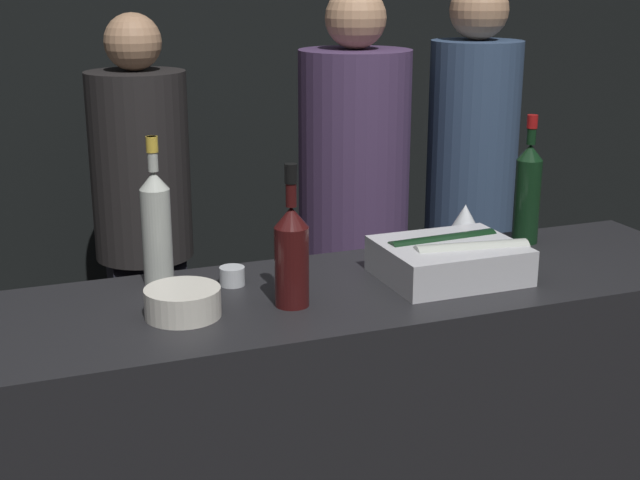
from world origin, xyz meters
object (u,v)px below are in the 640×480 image
at_px(person_blond_tee, 470,197).
at_px(person_grey_polo, 143,214).
at_px(rose_wine_bottle, 156,224).
at_px(person_in_hoodie, 353,214).
at_px(ice_bin_with_bottles, 451,258).
at_px(red_wine_bottle_black_foil, 292,252).
at_px(wine_glass, 465,217).
at_px(candle_votive, 232,276).
at_px(bowl_white, 183,301).
at_px(red_wine_bottle_burgundy, 528,190).

height_order(person_blond_tee, person_grey_polo, person_blond_tee).
relative_size(rose_wine_bottle, person_in_hoodie, 0.21).
relative_size(ice_bin_with_bottles, person_grey_polo, 0.21).
bearing_deg(red_wine_bottle_black_foil, ice_bin_with_bottles, 5.48).
relative_size(wine_glass, candle_votive, 2.07).
bearing_deg(bowl_white, ice_bin_with_bottles, 1.63).
distance_m(ice_bin_with_bottles, rose_wine_bottle, 0.74).
xyz_separation_m(candle_votive, rose_wine_bottle, (-0.16, 0.09, 0.13)).
distance_m(ice_bin_with_bottles, wine_glass, 0.25).
relative_size(red_wine_bottle_black_foil, person_in_hoodie, 0.19).
relative_size(ice_bin_with_bottles, wine_glass, 2.74).
height_order(bowl_white, candle_votive, bowl_white).
bearing_deg(wine_glass, person_in_hoodie, 90.19).
height_order(ice_bin_with_bottles, candle_votive, ice_bin_with_bottles).
height_order(ice_bin_with_bottles, person_blond_tee, person_blond_tee).
relative_size(red_wine_bottle_black_foil, person_grey_polo, 0.20).
bearing_deg(candle_votive, person_in_hoodie, 50.70).
height_order(red_wine_bottle_black_foil, person_in_hoodie, person_in_hoodie).
bearing_deg(bowl_white, person_grey_polo, 83.64).
bearing_deg(person_grey_polo, person_in_hoodie, -44.72).
xyz_separation_m(ice_bin_with_bottles, person_in_hoodie, (0.15, 0.97, -0.14)).
distance_m(red_wine_bottle_black_foil, person_blond_tee, 1.46).
bearing_deg(person_grey_polo, person_blond_tee, -33.30).
relative_size(candle_votive, rose_wine_bottle, 0.17).
height_order(red_wine_bottle_black_foil, person_blond_tee, person_blond_tee).
distance_m(bowl_white, rose_wine_bottle, 0.27).
bearing_deg(bowl_white, person_blond_tee, 36.62).
bearing_deg(ice_bin_with_bottles, red_wine_bottle_black_foil, -174.52).
height_order(wine_glass, person_in_hoodie, person_in_hoodie).
relative_size(bowl_white, wine_glass, 1.32).
xyz_separation_m(ice_bin_with_bottles, person_grey_polo, (-0.53, 1.45, -0.19)).
bearing_deg(red_wine_bottle_burgundy, rose_wine_bottle, 178.37).
bearing_deg(person_blond_tee, candle_votive, 149.10).
relative_size(bowl_white, red_wine_bottle_black_foil, 0.51).
height_order(bowl_white, person_in_hoodie, person_in_hoodie).
xyz_separation_m(red_wine_bottle_black_foil, rose_wine_bottle, (-0.26, 0.27, 0.02)).
xyz_separation_m(red_wine_bottle_black_foil, person_in_hoodie, (0.59, 1.02, -0.22)).
height_order(wine_glass, red_wine_bottle_burgundy, red_wine_bottle_burgundy).
distance_m(bowl_white, person_blond_tee, 1.62).
bearing_deg(ice_bin_with_bottles, candle_votive, 164.91).
bearing_deg(candle_votive, rose_wine_bottle, 152.53).
relative_size(red_wine_bottle_black_foil, person_blond_tee, 0.19).
bearing_deg(rose_wine_bottle, person_grey_polo, 82.12).
height_order(bowl_white, red_wine_bottle_burgundy, red_wine_bottle_burgundy).
bearing_deg(bowl_white, red_wine_bottle_burgundy, 11.86).
xyz_separation_m(candle_votive, red_wine_bottle_burgundy, (0.88, 0.06, 0.13)).
height_order(rose_wine_bottle, person_grey_polo, person_grey_polo).
distance_m(candle_votive, red_wine_bottle_burgundy, 0.89).
distance_m(person_in_hoodie, person_blond_tee, 0.46).
bearing_deg(person_blond_tee, bowl_white, 150.56).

